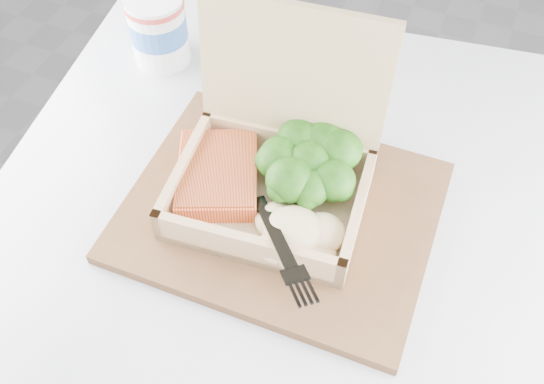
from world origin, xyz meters
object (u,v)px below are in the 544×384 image
at_px(cafe_table, 291,290).
at_px(serving_tray, 281,211).
at_px(takeout_container, 277,157).
at_px(paper_cup, 158,28).

bearing_deg(cafe_table, serving_tray, -157.00).
height_order(cafe_table, serving_tray, serving_tray).
height_order(takeout_container, paper_cup, takeout_container).
xyz_separation_m(cafe_table, serving_tray, (-0.01, -0.01, 0.19)).
xyz_separation_m(serving_tray, takeout_container, (-0.02, 0.03, 0.06)).
distance_m(serving_tray, takeout_container, 0.06).
bearing_deg(cafe_table, takeout_container, 144.85).
xyz_separation_m(serving_tray, paper_cup, (-0.25, 0.19, 0.05)).
distance_m(cafe_table, serving_tray, 0.19).
height_order(cafe_table, takeout_container, takeout_container).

